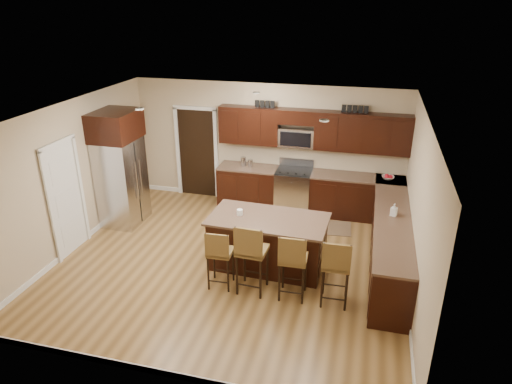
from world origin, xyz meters
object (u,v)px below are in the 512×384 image
(stool_mid, at_px, (251,251))
(range, at_px, (294,190))
(stool_left, at_px, (219,253))
(refrigerator, at_px, (120,167))
(stool_extra, at_px, (336,265))
(stool_right, at_px, (293,259))
(island, at_px, (268,243))

(stool_mid, bearing_deg, range, 90.78)
(stool_left, distance_m, refrigerator, 3.25)
(stool_left, xyz_separation_m, stool_extra, (1.83, -0.01, 0.06))
(range, xyz_separation_m, refrigerator, (-3.30, -1.44, 0.73))
(stool_right, bearing_deg, stool_extra, -2.14)
(stool_left, bearing_deg, range, 76.32)
(stool_right, xyz_separation_m, refrigerator, (-3.85, 1.77, 0.51))
(range, bearing_deg, stool_mid, -91.92)
(island, height_order, refrigerator, refrigerator)
(range, height_order, stool_extra, stool_extra)
(island, bearing_deg, stool_right, -53.17)
(stool_right, height_order, refrigerator, refrigerator)
(range, distance_m, stool_left, 3.27)
(stool_mid, bearing_deg, stool_right, 3.13)
(range, relative_size, stool_right, 0.99)
(range, xyz_separation_m, stool_extra, (1.20, -3.21, 0.23))
(stool_left, relative_size, stool_mid, 0.85)
(stool_right, bearing_deg, refrigerator, 153.16)
(island, distance_m, stool_mid, 0.91)
(stool_left, distance_m, stool_mid, 0.53)
(range, relative_size, stool_mid, 0.92)
(stool_right, bearing_deg, stool_left, 177.58)
(range, relative_size, island, 0.54)
(island, xyz_separation_m, stool_mid, (-0.08, -0.85, 0.32))
(island, relative_size, stool_right, 1.82)
(stool_right, relative_size, refrigerator, 0.48)
(island, distance_m, stool_right, 1.06)
(stool_mid, height_order, stool_extra, stool_mid)
(stool_right, relative_size, stool_extra, 1.00)
(stool_right, distance_m, refrigerator, 4.27)
(refrigerator, bearing_deg, stool_extra, -21.47)
(stool_left, bearing_deg, stool_extra, -2.77)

